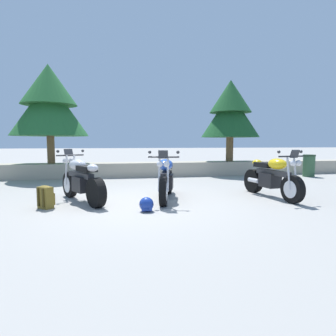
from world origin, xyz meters
TOP-DOWN VIEW (x-y plane):
  - ground_plane at (0.00, 0.00)m, footprint 120.00×120.00m
  - stone_wall at (0.00, 4.80)m, footprint 36.00×0.80m
  - motorcycle_silver_near_left at (-1.29, 0.31)m, footprint 1.20×1.87m
  - motorcycle_blue_centre at (0.62, 0.24)m, footprint 0.82×2.04m
  - motorcycle_yellow_far_right at (3.20, 0.01)m, footprint 0.72×2.06m
  - rider_backpack at (-1.93, -0.23)m, footprint 0.35×0.35m
  - rider_helmet at (0.06, -0.85)m, footprint 0.28×0.28m
  - pine_tree_mid_left at (-2.92, 4.82)m, footprint 2.75×2.75m
  - pine_tree_mid_right at (4.13, 4.91)m, footprint 2.38×2.38m
  - trash_bin at (6.88, 3.60)m, footprint 0.46×0.46m

SIDE VIEW (x-z plane):
  - ground_plane at x=0.00m, z-range 0.00..0.00m
  - rider_helmet at x=0.06m, z-range 0.00..0.28m
  - rider_backpack at x=-1.93m, z-range 0.01..0.48m
  - stone_wall at x=0.00m, z-range 0.00..0.55m
  - trash_bin at x=6.88m, z-range 0.00..0.86m
  - motorcycle_silver_near_left at x=-1.29m, z-range -0.10..1.07m
  - motorcycle_blue_centre at x=0.62m, z-range -0.10..1.07m
  - motorcycle_yellow_far_right at x=3.20m, z-range -0.10..1.07m
  - pine_tree_mid_right at x=4.13m, z-range 1.00..4.33m
  - pine_tree_mid_left at x=-2.92m, z-range 1.01..4.62m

